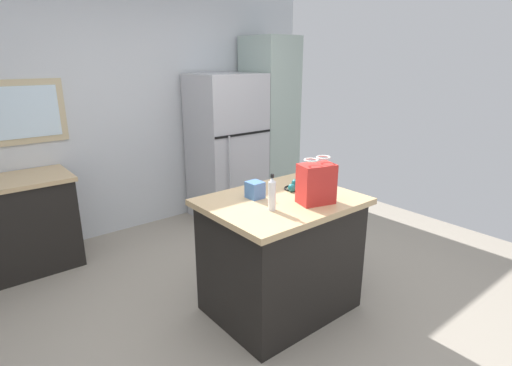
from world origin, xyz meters
TOP-DOWN VIEW (x-y plane):
  - ground at (0.00, 0.00)m, footprint 5.83×5.83m
  - back_wall at (-0.02, 2.30)m, footprint 4.85×0.13m
  - kitchen_island at (0.17, -0.03)m, footprint 1.12×0.87m
  - refrigerator at (1.02, 1.88)m, footprint 0.80×0.72m
  - tall_cabinet at (1.69, 1.88)m, footprint 0.52×0.64m
  - shopping_bag at (0.30, -0.24)m, footprint 0.28×0.22m
  - small_box at (0.03, 0.12)m, footprint 0.11×0.12m
  - bottle at (-0.03, -0.15)m, footprint 0.05×0.05m
  - ear_defenders at (0.40, 0.08)m, footprint 0.21×0.21m

SIDE VIEW (x-z plane):
  - ground at x=0.00m, z-range 0.00..0.00m
  - kitchen_island at x=0.17m, z-range 0.00..0.92m
  - refrigerator at x=1.02m, z-range 0.00..1.74m
  - ear_defenders at x=0.40m, z-range 0.91..0.97m
  - small_box at x=0.03m, z-range 0.92..1.04m
  - bottle at x=-0.03m, z-range 0.91..1.16m
  - shopping_bag at x=0.30m, z-range 0.90..1.23m
  - tall_cabinet at x=1.69m, z-range 0.00..2.17m
  - back_wall at x=-0.02m, z-range 0.00..2.77m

